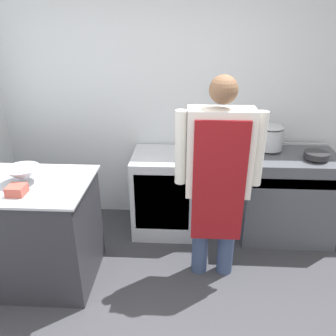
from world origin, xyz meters
TOP-DOWN VIEW (x-y plane):
  - wall_back at (0.00, 1.95)m, footprint 8.00×0.05m
  - prep_counter at (-1.11, 0.79)m, footprint 1.15×0.74m
  - stove at (1.24, 1.56)m, footprint 0.90×0.62m
  - fridge_unit at (-0.01, 1.59)m, footprint 0.62×0.60m
  - person_cook at (0.46, 0.92)m, footprint 0.68×0.24m
  - mixing_bowl at (-1.05, 0.79)m, footprint 0.27×0.27m
  - plastic_tub at (-1.01, 0.60)m, footprint 0.12×0.12m
  - stock_pot at (1.03, 1.67)m, footprint 0.25×0.25m
  - saute_pan at (1.42, 1.45)m, footprint 0.22×0.22m

SIDE VIEW (x-z plane):
  - fridge_unit at x=-0.01m, z-range 0.00..0.85m
  - stove at x=1.24m, z-range -0.01..0.90m
  - prep_counter at x=-1.11m, z-range 0.00..0.92m
  - saute_pan at x=1.42m, z-range 0.91..0.97m
  - plastic_tub at x=-1.01m, z-range 0.92..0.99m
  - mixing_bowl at x=-1.05m, z-range 0.92..1.05m
  - person_cook at x=0.46m, z-range 0.13..1.86m
  - stock_pot at x=1.03m, z-range 0.91..1.16m
  - wall_back at x=0.00m, z-range 0.00..2.70m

